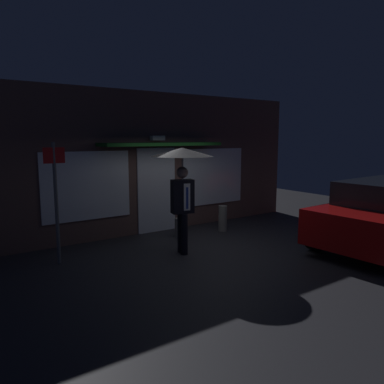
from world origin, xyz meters
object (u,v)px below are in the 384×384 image
object	(u,v)px
person_with_umbrella	(182,169)
sidewalk_bollard_2	(179,228)
street_sign_post	(56,196)
sidewalk_bollard	(223,218)

from	to	relation	value
person_with_umbrella	sidewalk_bollard_2	world-z (taller)	person_with_umbrella
street_sign_post	sidewalk_bollard	bearing A→B (deg)	1.84
sidewalk_bollard	sidewalk_bollard_2	world-z (taller)	sidewalk_bollard
person_with_umbrella	sidewalk_bollard_2	bearing A→B (deg)	73.62
street_sign_post	sidewalk_bollard_2	size ratio (longest dim) A/B	4.98
sidewalk_bollard	street_sign_post	bearing A→B (deg)	-178.16
person_with_umbrella	street_sign_post	bearing A→B (deg)	173.18
sidewalk_bollard_2	street_sign_post	bearing A→B (deg)	-174.15
person_with_umbrella	street_sign_post	distance (m)	2.55
person_with_umbrella	sidewalk_bollard	world-z (taller)	person_with_umbrella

